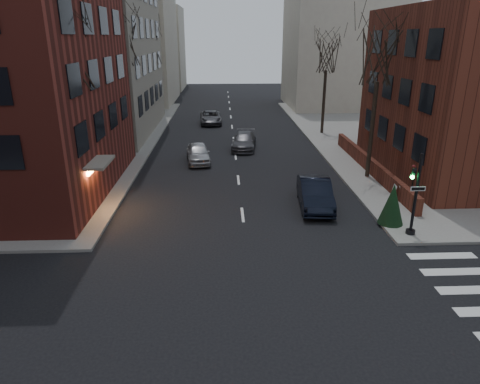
{
  "coord_description": "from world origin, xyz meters",
  "views": [
    {
      "loc": [
        -1.02,
        -9.4,
        9.16
      ],
      "look_at": [
        -0.21,
        10.15,
        2.0
      ],
      "focal_mm": 32.0,
      "sensor_mm": 36.0,
      "label": 1
    }
  ],
  "objects_px": {
    "tree_right_a": "(380,55)",
    "evergreen_shrub": "(392,204)",
    "tree_left_a": "(70,50)",
    "streetlamp_far": "(160,81)",
    "tree_right_b": "(327,54)",
    "traffic_signal": "(414,200)",
    "tree_left_c": "(150,47)",
    "car_lane_far": "(211,117)",
    "streetlamp_near": "(123,108)",
    "tree_left_b": "(121,39)",
    "parked_sedan": "(315,193)",
    "car_lane_silver": "(198,153)",
    "sandwich_board": "(396,192)",
    "car_lane_gray": "(244,141)"
  },
  "relations": [
    {
      "from": "parked_sedan",
      "to": "traffic_signal",
      "type": "bearing_deg",
      "value": -42.3
    },
    {
      "from": "tree_right_b",
      "to": "car_lane_far",
      "type": "height_order",
      "value": "tree_right_b"
    },
    {
      "from": "parked_sedan",
      "to": "sandwich_board",
      "type": "bearing_deg",
      "value": 10.66
    },
    {
      "from": "tree_right_b",
      "to": "car_lane_gray",
      "type": "bearing_deg",
      "value": -145.25
    },
    {
      "from": "tree_left_a",
      "to": "tree_left_b",
      "type": "height_order",
      "value": "tree_left_b"
    },
    {
      "from": "tree_left_c",
      "to": "car_lane_far",
      "type": "height_order",
      "value": "tree_left_c"
    },
    {
      "from": "streetlamp_far",
      "to": "sandwich_board",
      "type": "bearing_deg",
      "value": -58.75
    },
    {
      "from": "streetlamp_near",
      "to": "parked_sedan",
      "type": "xyz_separation_m",
      "value": [
        12.35,
        -8.94,
        -3.43
      ]
    },
    {
      "from": "car_lane_gray",
      "to": "car_lane_silver",
      "type": "bearing_deg",
      "value": -126.23
    },
    {
      "from": "tree_right_a",
      "to": "car_lane_gray",
      "type": "relative_size",
      "value": 2.06
    },
    {
      "from": "tree_left_b",
      "to": "sandwich_board",
      "type": "distance_m",
      "value": 23.29
    },
    {
      "from": "tree_right_b",
      "to": "car_lane_far",
      "type": "xyz_separation_m",
      "value": [
        -11.1,
        5.81,
        -6.9
      ]
    },
    {
      "from": "parked_sedan",
      "to": "car_lane_silver",
      "type": "xyz_separation_m",
      "value": [
        -7.08,
        9.45,
        -0.08
      ]
    },
    {
      "from": "streetlamp_far",
      "to": "car_lane_gray",
      "type": "xyz_separation_m",
      "value": [
        9.0,
        -15.55,
        -3.55
      ]
    },
    {
      "from": "tree_left_c",
      "to": "sandwich_board",
      "type": "height_order",
      "value": "tree_left_c"
    },
    {
      "from": "evergreen_shrub",
      "to": "tree_left_c",
      "type": "bearing_deg",
      "value": 118.68
    },
    {
      "from": "tree_left_b",
      "to": "tree_right_a",
      "type": "relative_size",
      "value": 1.11
    },
    {
      "from": "traffic_signal",
      "to": "car_lane_gray",
      "type": "height_order",
      "value": "traffic_signal"
    },
    {
      "from": "tree_right_a",
      "to": "tree_left_b",
      "type": "bearing_deg",
      "value": 155.56
    },
    {
      "from": "tree_left_a",
      "to": "streetlamp_far",
      "type": "height_order",
      "value": "tree_left_a"
    },
    {
      "from": "traffic_signal",
      "to": "sandwich_board",
      "type": "distance_m",
      "value": 4.88
    },
    {
      "from": "evergreen_shrub",
      "to": "streetlamp_near",
      "type": "bearing_deg",
      "value": 143.15
    },
    {
      "from": "tree_left_a",
      "to": "evergreen_shrub",
      "type": "bearing_deg",
      "value": -12.97
    },
    {
      "from": "tree_right_b",
      "to": "car_lane_gray",
      "type": "distance_m",
      "value": 11.93
    },
    {
      "from": "traffic_signal",
      "to": "evergreen_shrub",
      "type": "bearing_deg",
      "value": 110.18
    },
    {
      "from": "parked_sedan",
      "to": "car_lane_far",
      "type": "relative_size",
      "value": 0.99
    },
    {
      "from": "traffic_signal",
      "to": "streetlamp_near",
      "type": "bearing_deg",
      "value": 141.13
    },
    {
      "from": "tree_right_a",
      "to": "streetlamp_far",
      "type": "relative_size",
      "value": 1.55
    },
    {
      "from": "tree_right_a",
      "to": "car_lane_gray",
      "type": "height_order",
      "value": "tree_right_a"
    },
    {
      "from": "tree_right_a",
      "to": "car_lane_silver",
      "type": "height_order",
      "value": "tree_right_a"
    },
    {
      "from": "tree_left_b",
      "to": "car_lane_gray",
      "type": "distance_m",
      "value": 12.65
    },
    {
      "from": "tree_right_a",
      "to": "car_lane_silver",
      "type": "xyz_separation_m",
      "value": [
        -11.72,
        4.51,
        -7.31
      ]
    },
    {
      "from": "car_lane_far",
      "to": "tree_right_a",
      "type": "bearing_deg",
      "value": -63.59
    },
    {
      "from": "tree_right_a",
      "to": "parked_sedan",
      "type": "bearing_deg",
      "value": -133.23
    },
    {
      "from": "tree_left_a",
      "to": "streetlamp_near",
      "type": "distance_m",
      "value": 9.07
    },
    {
      "from": "car_lane_far",
      "to": "evergreen_shrub",
      "type": "bearing_deg",
      "value": -73.32
    },
    {
      "from": "tree_right_b",
      "to": "traffic_signal",
      "type": "bearing_deg",
      "value": -92.15
    },
    {
      "from": "tree_left_b",
      "to": "parked_sedan",
      "type": "height_order",
      "value": "tree_left_b"
    },
    {
      "from": "tree_left_a",
      "to": "parked_sedan",
      "type": "bearing_deg",
      "value": -4.17
    },
    {
      "from": "car_lane_gray",
      "to": "tree_left_a",
      "type": "bearing_deg",
      "value": -120.49
    },
    {
      "from": "car_lane_far",
      "to": "streetlamp_near",
      "type": "bearing_deg",
      "value": -113.3
    },
    {
      "from": "tree_left_b",
      "to": "parked_sedan",
      "type": "distance_m",
      "value": 20.03
    },
    {
      "from": "tree_left_a",
      "to": "car_lane_far",
      "type": "relative_size",
      "value": 2.08
    },
    {
      "from": "tree_right_a",
      "to": "sandwich_board",
      "type": "relative_size",
      "value": 10.79
    },
    {
      "from": "tree_right_a",
      "to": "evergreen_shrub",
      "type": "relative_size",
      "value": 4.62
    },
    {
      "from": "tree_left_b",
      "to": "streetlamp_far",
      "type": "height_order",
      "value": "tree_left_b"
    },
    {
      "from": "tree_right_b",
      "to": "car_lane_silver",
      "type": "height_order",
      "value": "tree_right_b"
    },
    {
      "from": "tree_left_a",
      "to": "tree_left_c",
      "type": "bearing_deg",
      "value": 90.0
    },
    {
      "from": "streetlamp_far",
      "to": "parked_sedan",
      "type": "bearing_deg",
      "value": -66.89
    },
    {
      "from": "tree_left_a",
      "to": "car_lane_silver",
      "type": "distance_m",
      "value": 12.92
    }
  ]
}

